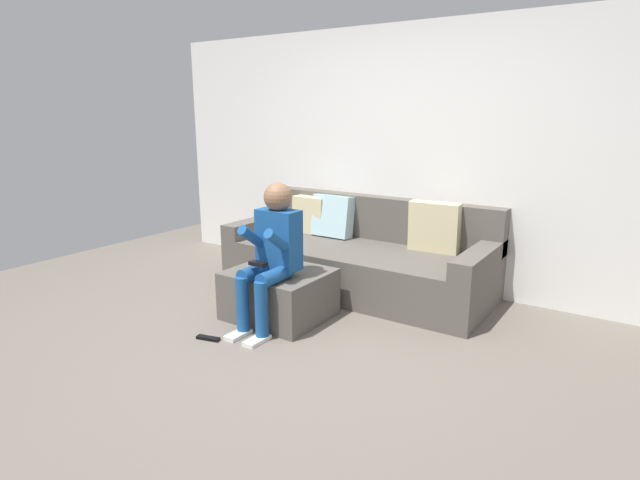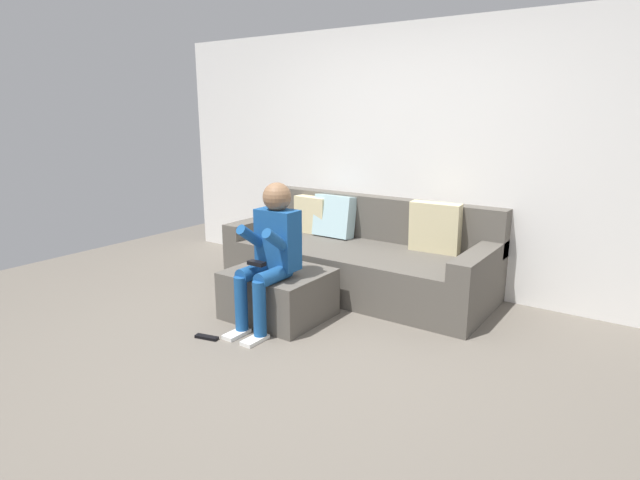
% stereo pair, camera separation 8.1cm
% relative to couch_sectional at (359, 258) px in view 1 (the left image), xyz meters
% --- Properties ---
extents(ground_plane, '(7.22, 7.22, 0.00)m').
position_rel_couch_sectional_xyz_m(ground_plane, '(0.22, -1.62, -0.30)').
color(ground_plane, '#6B6359').
extents(wall_back, '(5.55, 0.10, 2.42)m').
position_rel_couch_sectional_xyz_m(wall_back, '(0.22, 0.48, 0.91)').
color(wall_back, white).
rests_on(wall_back, ground_plane).
extents(couch_sectional, '(2.47, 0.99, 0.86)m').
position_rel_couch_sectional_xyz_m(couch_sectional, '(0.00, 0.00, 0.00)').
color(couch_sectional, '#59544C').
rests_on(couch_sectional, ground_plane).
extents(ottoman, '(0.76, 0.67, 0.39)m').
position_rel_couch_sectional_xyz_m(ottoman, '(-0.18, -0.98, -0.10)').
color(ottoman, '#59544C').
rests_on(ottoman, ground_plane).
extents(person_seated, '(0.33, 0.61, 1.12)m').
position_rel_couch_sectional_xyz_m(person_seated, '(-0.11, -1.15, 0.34)').
color(person_seated, '#194C8C').
rests_on(person_seated, ground_plane).
extents(remote_near_ottoman, '(0.19, 0.09, 0.02)m').
position_rel_couch_sectional_xyz_m(remote_near_ottoman, '(-0.35, -1.62, -0.28)').
color(remote_near_ottoman, black).
rests_on(remote_near_ottoman, ground_plane).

